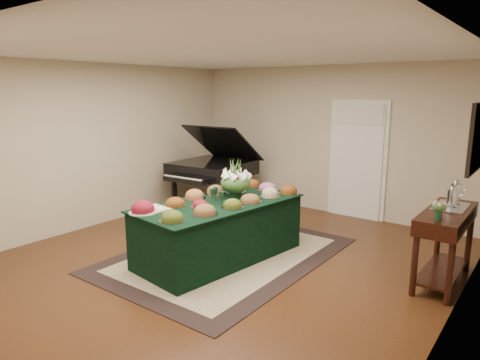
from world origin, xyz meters
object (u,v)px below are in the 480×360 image
Objects in this scene: buffet_table at (220,230)px; mahogany_sideboard at (446,227)px; grand_piano at (212,168)px; floral_centerpiece at (235,179)px.

buffet_table is 2.79m from mahogany_sideboard.
mahogany_sideboard is (4.35, -0.91, -0.11)m from grand_piano.
floral_centerpiece is 0.27× the size of grand_piano.
buffet_table is at bearing -158.79° from mahogany_sideboard.
grand_piano reaches higher than floral_centerpiece.
floral_centerpiece is at bearing -41.59° from grand_piano.
grand_piano is 1.25× the size of mahogany_sideboard.
buffet_table is 2.63m from grand_piano.
floral_centerpiece is at bearing 90.43° from buffet_table.
buffet_table is 5.59× the size of floral_centerpiece.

